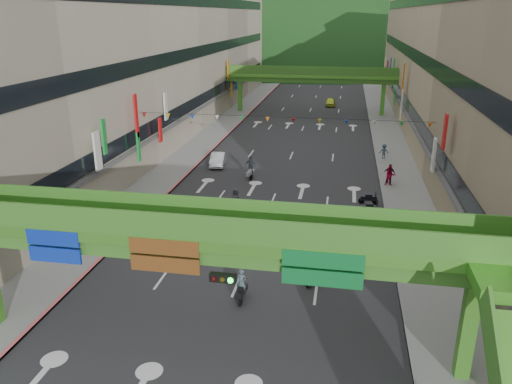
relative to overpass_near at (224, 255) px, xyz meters
name	(u,v)px	position (x,y,z in m)	size (l,w,h in m)	color
road_slab	(300,135)	(-0.93, 44.62, -5.20)	(18.00, 140.00, 0.02)	#28282B
sidewalk_left	(217,131)	(-11.93, 44.62, -5.13)	(4.00, 140.00, 0.15)	gray
sidewalk_right	(388,138)	(10.07, 44.62, -5.13)	(4.00, 140.00, 0.15)	gray
curb_left	(231,132)	(-10.03, 44.62, -5.12)	(0.20, 140.00, 0.18)	#CC5959
curb_right	(373,137)	(8.17, 44.62, -5.12)	(0.20, 140.00, 0.18)	gray
building_row_left	(155,57)	(-19.86, 44.62, 4.25)	(12.80, 95.00, 19.00)	#9E937F
building_row_right	(466,62)	(18.00, 44.62, 4.25)	(12.80, 95.00, 19.00)	gray
overpass_near	(224,255)	(0.00, 0.00, 0.00)	(28.00, 12.27, 7.10)	#4C9E2D
overpass_far	(310,78)	(-0.93, 59.62, 0.20)	(28.00, 2.20, 7.10)	#4C9E2D
hill_left	(286,60)	(-15.93, 154.62, -5.21)	(168.00, 140.00, 112.00)	#1C4419
hill_right	(403,57)	(24.07, 174.62, -5.21)	(208.00, 176.00, 128.00)	#1C4419
bunting_string	(280,120)	(-0.93, 24.62, 0.75)	(26.00, 0.36, 0.47)	black
scooter_rider_near	(241,286)	(-0.35, 4.93, -4.36)	(0.62, 1.60, 1.87)	black
scooter_rider_mid	(310,267)	(3.15, 7.46, -4.19)	(0.91, 1.58, 1.98)	black
scooter_rider_left	(251,167)	(-3.84, 25.89, -4.07)	(1.18, 1.57, 2.23)	#9E9FA7
scooter_rider_far	(236,201)	(-3.27, 16.92, -4.13)	(0.93, 1.60, 2.12)	maroon
parked_scooter_row	(370,213)	(6.87, 17.63, -4.68)	(1.60, 7.16, 1.08)	black
car_silver	(218,159)	(-7.93, 29.62, -4.56)	(1.38, 3.95, 1.30)	#B6B8BE
car_yellow	(330,102)	(2.05, 67.06, -4.54)	(1.58, 3.92, 1.33)	#C4D12E
pedestrian_red	(390,177)	(8.87, 25.72, -4.30)	(0.88, 0.68, 1.80)	#A50529
pedestrian_dark	(389,175)	(8.87, 26.37, -4.31)	(1.05, 0.44, 1.80)	black
pedestrian_blue	(384,153)	(8.87, 34.62, -4.41)	(0.74, 0.47, 1.58)	#334657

